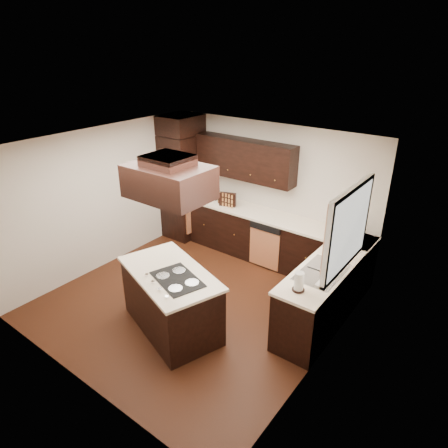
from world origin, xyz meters
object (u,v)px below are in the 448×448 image
(spice_rack, at_px, (228,199))
(island, at_px, (171,301))
(oven_column, at_px, (183,187))
(range_hood, at_px, (169,182))

(spice_rack, bearing_deg, island, -91.19)
(oven_column, height_order, spice_rack, oven_column)
(range_hood, xyz_separation_m, spice_rack, (-0.74, 2.24, -1.11))
(spice_rack, bearing_deg, range_hood, -91.08)
(spice_rack, bearing_deg, oven_column, 160.05)
(range_hood, bearing_deg, oven_column, 129.74)
(oven_column, distance_m, island, 3.13)
(range_hood, bearing_deg, island, -73.60)
(oven_column, relative_size, range_hood, 2.02)
(island, xyz_separation_m, range_hood, (-0.04, 0.14, 1.72))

